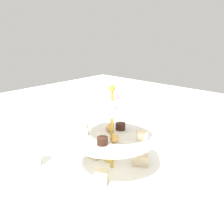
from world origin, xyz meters
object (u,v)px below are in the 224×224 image
object	(u,v)px
water_glass_short_left	(80,128)
water_glass_mid_back	(30,153)
water_glass_tall_right	(212,171)
butter_knife_right	(181,142)
tiered_serving_stand	(112,145)
teacup_with_saucer	(119,128)

from	to	relation	value
water_glass_short_left	water_glass_mid_back	size ratio (longest dim) A/B	0.96
water_glass_tall_right	butter_knife_right	bearing A→B (deg)	-47.90
water_glass_short_left	water_glass_tall_right	bearing A→B (deg)	178.07
tiered_serving_stand	butter_knife_right	xyz separation A→B (m)	(-0.05, -0.33, -0.08)
tiered_serving_stand	teacup_with_saucer	world-z (taller)	tiered_serving_stand
water_glass_tall_right	water_glass_short_left	world-z (taller)	water_glass_tall_right
tiered_serving_stand	water_glass_short_left	distance (m)	0.29
tiered_serving_stand	water_glass_mid_back	xyz separation A→B (m)	(0.21, 0.15, -0.04)
teacup_with_saucer	water_glass_tall_right	bearing A→B (deg)	161.55
water_glass_mid_back	water_glass_tall_right	bearing A→B (deg)	-153.74
water_glass_short_left	water_glass_mid_back	world-z (taller)	water_glass_mid_back
water_glass_tall_right	water_glass_short_left	size ratio (longest dim) A/B	1.49
water_glass_mid_back	butter_knife_right	bearing A→B (deg)	-118.55
water_glass_tall_right	teacup_with_saucer	world-z (taller)	water_glass_tall_right
water_glass_tall_right	teacup_with_saucer	distance (m)	0.47
water_glass_short_left	butter_knife_right	distance (m)	0.39
butter_knife_right	water_glass_mid_back	distance (m)	0.54
water_glass_short_left	teacup_with_saucer	world-z (taller)	water_glass_short_left
tiered_serving_stand	teacup_with_saucer	distance (m)	0.30
butter_knife_right	water_glass_short_left	bearing A→B (deg)	39.00
tiered_serving_stand	water_glass_tall_right	bearing A→B (deg)	-161.93
water_glass_mid_back	teacup_with_saucer	bearing A→B (deg)	-94.32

